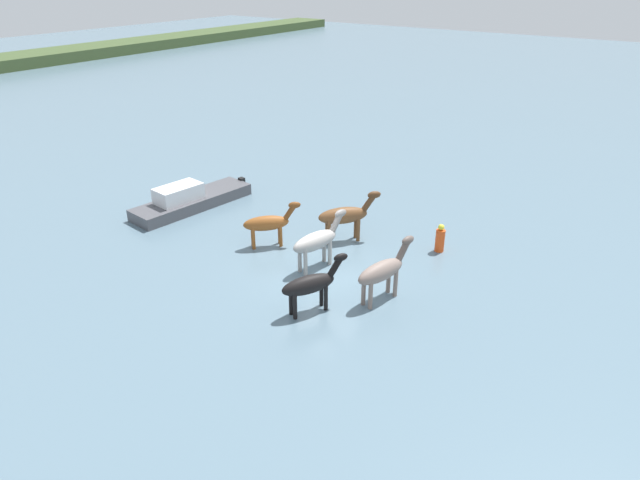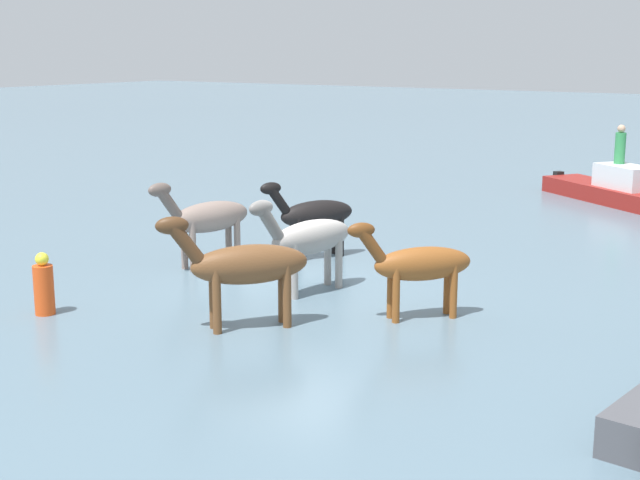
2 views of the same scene
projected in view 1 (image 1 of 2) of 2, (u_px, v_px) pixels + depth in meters
The scene contains 8 objects.
ground_plane at pixel (321, 273), 20.39m from camera, with size 159.47×159.47×0.00m, color slate.
horse_dun_straggler at pixel (268, 223), 21.90m from camera, with size 1.94×1.79×1.78m.
horse_mid_herd at pixel (311, 284), 17.70m from camera, with size 2.25×1.38×1.82m.
horse_rear_stallion at pixel (317, 241), 20.28m from camera, with size 2.55×1.01×1.97m.
horse_gray_outer at pixel (383, 271), 18.31m from camera, with size 2.54×1.04×1.97m.
horse_dark_mare at pixel (345, 215), 22.26m from camera, with size 2.24×1.96×2.01m.
boat_skiff_near at pixel (190, 201), 25.64m from camera, with size 6.03×2.27×1.37m.
buoy_channel_marker at pixel (440, 239), 21.70m from camera, with size 0.36×0.36×1.14m.
Camera 1 is at (-14.52, -10.21, 10.10)m, focal length 31.56 mm.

